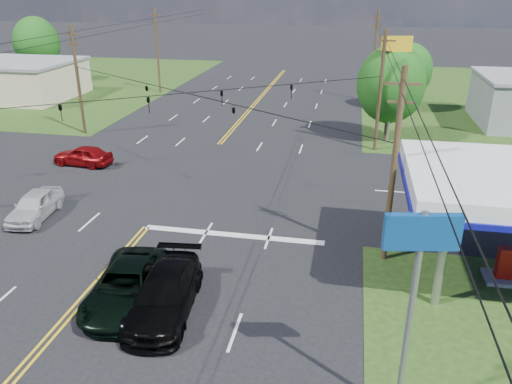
% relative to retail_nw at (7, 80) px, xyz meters
% --- Properties ---
extents(ground, '(280.00, 280.00, 0.00)m').
position_rel_retail_nw_xyz_m(ground, '(30.00, -22.00, -2.00)').
color(ground, black).
rests_on(ground, ground).
extents(grass_nw, '(46.00, 48.00, 0.03)m').
position_rel_retail_nw_xyz_m(grass_nw, '(-5.00, 10.00, -2.00)').
color(grass_nw, '#203A12').
rests_on(grass_nw, ground).
extents(stop_bar, '(10.00, 0.50, 0.02)m').
position_rel_retail_nw_xyz_m(stop_bar, '(35.00, -30.00, -2.00)').
color(stop_bar, silver).
rests_on(stop_bar, ground).
extents(retail_nw, '(16.00, 11.00, 4.00)m').
position_rel_retail_nw_xyz_m(retail_nw, '(0.00, 0.00, 0.00)').
color(retail_nw, beige).
rests_on(retail_nw, ground).
extents(pole_se, '(1.60, 0.28, 9.50)m').
position_rel_retail_nw_xyz_m(pole_se, '(43.00, -31.00, 2.92)').
color(pole_se, '#3C2C19').
rests_on(pole_se, ground).
extents(pole_nw, '(1.60, 0.28, 9.50)m').
position_rel_retail_nw_xyz_m(pole_nw, '(17.00, -13.00, 2.92)').
color(pole_nw, '#3C2C19').
rests_on(pole_nw, ground).
extents(pole_ne, '(1.60, 0.28, 9.50)m').
position_rel_retail_nw_xyz_m(pole_ne, '(43.00, -13.00, 2.92)').
color(pole_ne, '#3C2C19').
rests_on(pole_ne, ground).
extents(pole_left_far, '(1.60, 0.28, 10.00)m').
position_rel_retail_nw_xyz_m(pole_left_far, '(17.00, 6.00, 3.17)').
color(pole_left_far, '#3C2C19').
rests_on(pole_left_far, ground).
extents(pole_right_far, '(1.60, 0.28, 10.00)m').
position_rel_retail_nw_xyz_m(pole_right_far, '(43.00, 6.00, 3.17)').
color(pole_right_far, '#3C2C19').
rests_on(pole_right_far, ground).
extents(span_wire_signals, '(26.00, 18.00, 1.13)m').
position_rel_retail_nw_xyz_m(span_wire_signals, '(30.00, -22.00, 4.00)').
color(span_wire_signals, black).
rests_on(span_wire_signals, ground).
extents(power_lines, '(26.04, 100.00, 0.64)m').
position_rel_retail_nw_xyz_m(power_lines, '(30.00, -24.00, 6.60)').
color(power_lines, black).
rests_on(power_lines, ground).
extents(tree_right_a, '(5.70, 5.70, 8.18)m').
position_rel_retail_nw_xyz_m(tree_right_a, '(44.00, -10.00, 2.87)').
color(tree_right_a, '#3C2C19').
rests_on(tree_right_a, ground).
extents(tree_right_b, '(4.94, 4.94, 7.09)m').
position_rel_retail_nw_xyz_m(tree_right_b, '(46.50, 2.00, 2.22)').
color(tree_right_b, '#3C2C19').
rests_on(tree_right_b, ground).
extents(tree_far_l, '(6.08, 6.08, 8.72)m').
position_rel_retail_nw_xyz_m(tree_far_l, '(-2.00, 10.00, 3.19)').
color(tree_far_l, '#3C2C19').
rests_on(tree_far_l, ground).
extents(pickup_dkgreen, '(3.35, 6.13, 1.63)m').
position_rel_retail_nw_xyz_m(pickup_dkgreen, '(31.99, -36.84, -1.19)').
color(pickup_dkgreen, black).
rests_on(pickup_dkgreen, ground).
extents(suv_black, '(2.96, 6.11, 1.71)m').
position_rel_retail_nw_xyz_m(suv_black, '(33.85, -37.18, -1.14)').
color(suv_black, black).
rests_on(suv_black, ground).
extents(pickup_white, '(2.28, 4.71, 1.55)m').
position_rel_retail_nw_xyz_m(pickup_white, '(23.15, -30.00, -1.23)').
color(pickup_white, silver).
rests_on(pickup_white, ground).
extents(sedan_red, '(4.59, 2.17, 1.52)m').
position_rel_retail_nw_xyz_m(sedan_red, '(21.25, -21.00, -1.24)').
color(sedan_red, maroon).
rests_on(sedan_red, ground).
extents(polesign_se, '(2.10, 0.62, 7.12)m').
position_rel_retail_nw_xyz_m(polesign_se, '(43.00, -40.91, 3.51)').
color(polesign_se, '#A5A5AA').
rests_on(polesign_se, ground).
extents(polesign_ne, '(2.43, 0.83, 8.90)m').
position_rel_retail_nw_xyz_m(polesign_ne, '(44.04, -11.29, 5.05)').
color(polesign_ne, '#A5A5AA').
rests_on(polesign_ne, ground).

